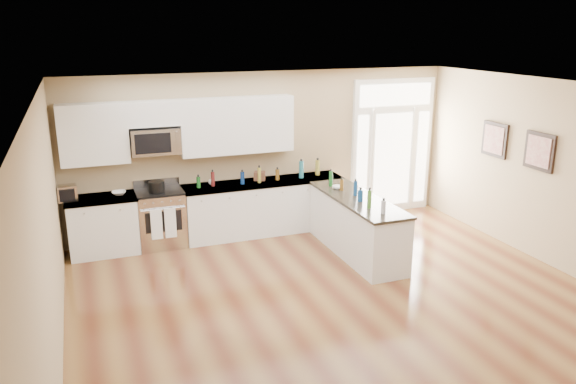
{
  "coord_description": "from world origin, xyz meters",
  "views": [
    {
      "loc": [
        -3.09,
        -5.29,
        3.53
      ],
      "look_at": [
        -0.34,
        2.0,
        1.23
      ],
      "focal_mm": 35.0,
      "sensor_mm": 36.0,
      "label": 1
    }
  ],
  "objects": [
    {
      "name": "stockpot",
      "position": [
        -2.0,
        3.62,
        1.05
      ],
      "size": [
        0.32,
        0.32,
        0.2
      ],
      "primitive_type": "cylinder",
      "rotation": [
        0.0,
        0.0,
        0.29
      ],
      "color": "black",
      "rests_on": "kitchen_range"
    },
    {
      "name": "ground",
      "position": [
        0.0,
        0.0,
        0.0
      ],
      "size": [
        8.0,
        8.0,
        0.0
      ],
      "primitive_type": "plane",
      "color": "#572B18"
    },
    {
      "name": "kitchen_range",
      "position": [
        -1.95,
        3.69,
        0.48
      ],
      "size": [
        0.76,
        0.68,
        1.08
      ],
      "color": "silver",
      "rests_on": "ground"
    },
    {
      "name": "microwave",
      "position": [
        -1.95,
        3.8,
        1.76
      ],
      "size": [
        0.78,
        0.41,
        0.42
      ],
      "color": "silver",
      "rests_on": "room_shell"
    },
    {
      "name": "upper_cabinet_short",
      "position": [
        -1.95,
        3.83,
        2.2
      ],
      "size": [
        0.82,
        0.33,
        0.4
      ],
      "primitive_type": "cube",
      "color": "white",
      "rests_on": "room_shell"
    },
    {
      "name": "room_shell",
      "position": [
        0.0,
        0.0,
        1.71
      ],
      "size": [
        8.0,
        8.0,
        8.0
      ],
      "color": "tan",
      "rests_on": "ground"
    },
    {
      "name": "cup_counter",
      "position": [
        -1.05,
        3.79,
        0.98
      ],
      "size": [
        0.13,
        0.13,
        0.09
      ],
      "primitive_type": "imported",
      "rotation": [
        0.0,
        0.0,
        -0.26
      ],
      "color": "white",
      "rests_on": "back_cabinet_right"
    },
    {
      "name": "upper_cabinet_right",
      "position": [
        -0.57,
        3.83,
        1.93
      ],
      "size": [
        1.94,
        0.33,
        0.95
      ],
      "primitive_type": "cube",
      "color": "white",
      "rests_on": "room_shell"
    },
    {
      "name": "counter_bottles",
      "position": [
        0.37,
        3.07,
        1.06
      ],
      "size": [
        2.31,
        2.44,
        0.3
      ],
      "color": "#19591E",
      "rests_on": "back_cabinet_right"
    },
    {
      "name": "peninsula_cabinet",
      "position": [
        0.93,
        2.24,
        0.43
      ],
      "size": [
        0.69,
        2.32,
        0.94
      ],
      "color": "white",
      "rests_on": "ground"
    },
    {
      "name": "back_cabinet_right",
      "position": [
        -0.16,
        3.69,
        0.44
      ],
      "size": [
        2.85,
        0.66,
        0.94
      ],
      "color": "white",
      "rests_on": "ground"
    },
    {
      "name": "wall_art_near",
      "position": [
        3.47,
        2.2,
        1.7
      ],
      "size": [
        0.05,
        0.58,
        0.58
      ],
      "color": "black",
      "rests_on": "room_shell"
    },
    {
      "name": "upper_cabinet_left",
      "position": [
        -2.88,
        3.83,
        1.93
      ],
      "size": [
        1.04,
        0.33,
        0.95
      ],
      "primitive_type": "cube",
      "color": "white",
      "rests_on": "room_shell"
    },
    {
      "name": "back_cabinet_left",
      "position": [
        -2.87,
        3.69,
        0.44
      ],
      "size": [
        1.1,
        0.66,
        0.94
      ],
      "color": "white",
      "rests_on": "ground"
    },
    {
      "name": "entry_door",
      "position": [
        2.55,
        3.95,
        1.3
      ],
      "size": [
        1.7,
        0.1,
        2.6
      ],
      "color": "white",
      "rests_on": "ground"
    },
    {
      "name": "bowl_peninsula",
      "position": [
        0.84,
        2.8,
        0.97
      ],
      "size": [
        0.2,
        0.2,
        0.05
      ],
      "primitive_type": "imported",
      "rotation": [
        0.0,
        0.0,
        0.18
      ],
      "color": "white",
      "rests_on": "peninsula_cabinet"
    },
    {
      "name": "wall_art_far",
      "position": [
        3.47,
        1.2,
        1.7
      ],
      "size": [
        0.05,
        0.58,
        0.58
      ],
      "color": "black",
      "rests_on": "room_shell"
    },
    {
      "name": "bowl_left",
      "position": [
        -2.58,
        3.74,
        0.97
      ],
      "size": [
        0.24,
        0.24,
        0.05
      ],
      "primitive_type": "imported",
      "rotation": [
        0.0,
        0.0,
        -0.06
      ],
      "color": "white",
      "rests_on": "back_cabinet_left"
    },
    {
      "name": "toaster_oven",
      "position": [
        -3.35,
        3.67,
        1.06
      ],
      "size": [
        0.3,
        0.24,
        0.25
      ],
      "primitive_type": "cube",
      "rotation": [
        0.0,
        0.0,
        0.06
      ],
      "color": "silver",
      "rests_on": "back_cabinet_left"
    },
    {
      "name": "cardboard_box",
      "position": [
        -0.2,
        3.78,
        1.02
      ],
      "size": [
        0.23,
        0.2,
        0.15
      ],
      "primitive_type": "cube",
      "rotation": [
        0.0,
        0.0,
        -0.44
      ],
      "color": "brown",
      "rests_on": "back_cabinet_right"
    }
  ]
}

